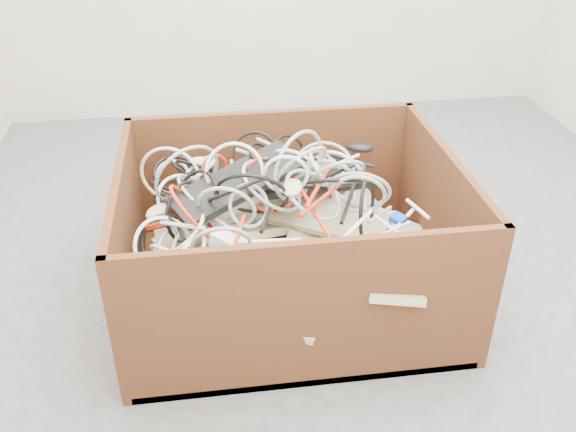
{
  "coord_description": "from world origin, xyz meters",
  "views": [
    {
      "loc": [
        -0.44,
        -1.92,
        1.38
      ],
      "look_at": [
        -0.2,
        -0.17,
        0.3
      ],
      "focal_mm": 39.31,
      "sensor_mm": 36.0,
      "label": 1
    }
  ],
  "objects": [
    {
      "name": "cable_tangle",
      "position": [
        -0.3,
        -0.17,
        0.4
      ],
      "size": [
        0.94,
        0.74,
        0.39
      ],
      "color": "silver",
      "rests_on": "keyboard_pile"
    },
    {
      "name": "mice_scatter",
      "position": [
        -0.24,
        -0.13,
        0.35
      ],
      "size": [
        0.84,
        0.64,
        0.23
      ],
      "color": "beige",
      "rests_on": "keyboard_pile"
    },
    {
      "name": "cardboard_box",
      "position": [
        -0.21,
        -0.19,
        0.14
      ],
      "size": [
        1.07,
        0.89,
        0.5
      ],
      "color": "#371A0D",
      "rests_on": "ground"
    },
    {
      "name": "power_strip_right",
      "position": [
        -0.33,
        -0.44,
        0.34
      ],
      "size": [
        0.25,
        0.21,
        0.09
      ],
      "primitive_type": "cube",
      "rotation": [
        -0.1,
        0.17,
        -0.66
      ],
      "color": "white",
      "rests_on": "keyboard_pile"
    },
    {
      "name": "vga_plug",
      "position": [
        0.13,
        -0.32,
        0.35
      ],
      "size": [
        0.06,
        0.06,
        0.03
      ],
      "primitive_type": "cube",
      "rotation": [
        0.09,
        0.14,
        -0.78
      ],
      "color": "#0B38B1",
      "rests_on": "keyboard_pile"
    },
    {
      "name": "power_strip_left",
      "position": [
        -0.42,
        -0.2,
        0.35
      ],
      "size": [
        0.3,
        0.15,
        0.12
      ],
      "primitive_type": "cube",
      "rotation": [
        0.14,
        -0.26,
        0.31
      ],
      "color": "white",
      "rests_on": "keyboard_pile"
    },
    {
      "name": "keyboard_pile",
      "position": [
        -0.19,
        -0.18,
        0.27
      ],
      "size": [
        1.0,
        0.84,
        0.39
      ],
      "color": "#C6BB8B",
      "rests_on": "cardboard_box"
    },
    {
      "name": "ground",
      "position": [
        0.0,
        0.0,
        0.0
      ],
      "size": [
        3.0,
        3.0,
        0.0
      ],
      "primitive_type": "plane",
      "color": "#4B4B4D",
      "rests_on": "ground"
    }
  ]
}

